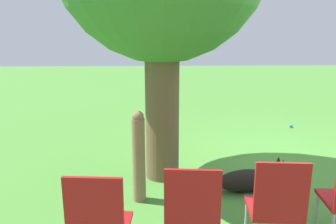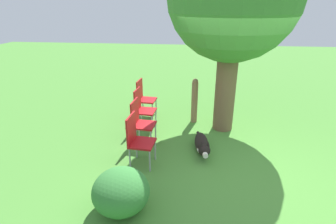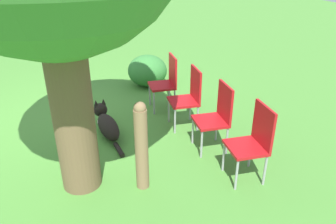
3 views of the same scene
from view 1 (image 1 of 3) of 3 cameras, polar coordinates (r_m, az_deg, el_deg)
name	(u,v)px [view 1 (image 1 of 3)]	position (r m, az deg, el deg)	size (l,w,h in m)	color
ground_plane	(269,168)	(5.13, 17.17, -9.28)	(30.00, 30.00, 0.00)	#478433
dog	(253,179)	(4.33, 14.61, -11.26)	(0.34, 1.29, 0.42)	black
fence_post	(139,156)	(3.84, -5.11, -7.70)	(0.15, 0.15, 1.10)	#846647
red_chair_1	(276,203)	(3.04, 18.37, -14.86)	(0.46, 0.47, 0.95)	#B21419
red_chair_2	(192,212)	(2.79, 4.18, -16.94)	(0.46, 0.47, 0.95)	#B21419
red_chair_3	(99,221)	(2.72, -11.99, -18.08)	(0.46, 0.47, 0.95)	#B21419
tennis_ball	(291,126)	(7.34, 20.64, -2.30)	(0.07, 0.07, 0.07)	blue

